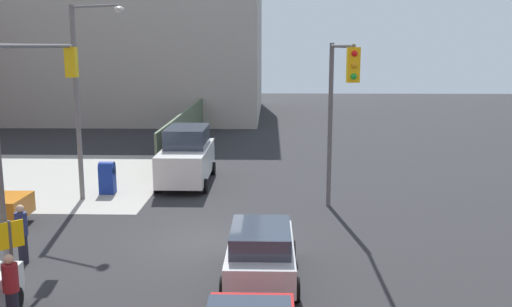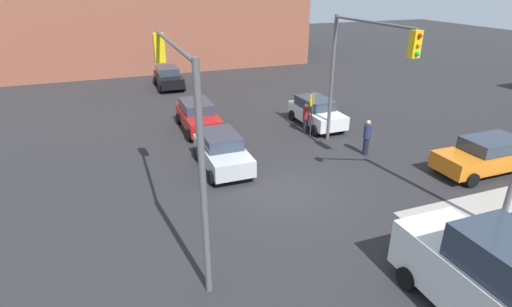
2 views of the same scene
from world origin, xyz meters
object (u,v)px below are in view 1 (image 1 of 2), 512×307
(mailbox_blue, at_px, (107,176))
(pedestrian_crossing, at_px, (11,289))
(van_white_delivery, at_px, (187,156))
(traffic_signal_se_corner, at_px, (338,96))
(traffic_signal_nw_corner, at_px, (33,109))
(sedan_silver, at_px, (261,251))
(pedestrian_waiting, at_px, (22,233))
(street_lamp_corner, at_px, (83,88))

(mailbox_blue, relative_size, pedestrian_crossing, 0.83)
(van_white_delivery, bearing_deg, traffic_signal_se_corner, -134.61)
(traffic_signal_nw_corner, distance_m, mailbox_blue, 9.28)
(mailbox_blue, distance_m, van_white_delivery, 3.87)
(pedestrian_crossing, bearing_deg, traffic_signal_se_corner, -150.42)
(mailbox_blue, xyz_separation_m, sedan_silver, (-9.29, -6.89, 0.08))
(traffic_signal_se_corner, xyz_separation_m, pedestrian_waiting, (-4.09, 9.70, -3.73))
(mailbox_blue, height_order, van_white_delivery, van_white_delivery)
(sedan_silver, relative_size, pedestrian_waiting, 2.26)
(traffic_signal_nw_corner, bearing_deg, street_lamp_corner, 7.58)
(pedestrian_waiting, bearing_deg, van_white_delivery, -12.79)
(street_lamp_corner, bearing_deg, pedestrian_waiting, -177.84)
(mailbox_blue, bearing_deg, street_lamp_corner, 158.07)
(van_white_delivery, xyz_separation_m, pedestrian_waiting, (-10.31, 3.40, -0.34))
(street_lamp_corner, relative_size, sedan_silver, 1.96)
(traffic_signal_nw_corner, distance_m, sedan_silver, 7.49)
(sedan_silver, xyz_separation_m, pedestrian_crossing, (-2.71, 5.69, 0.06))
(sedan_silver, bearing_deg, pedestrian_crossing, 115.50)
(mailbox_blue, bearing_deg, sedan_silver, -143.42)
(mailbox_blue, bearing_deg, pedestrian_crossing, -174.29)
(mailbox_blue, bearing_deg, traffic_signal_se_corner, -113.39)
(traffic_signal_se_corner, distance_m, mailbox_blue, 11.06)
(street_lamp_corner, xyz_separation_m, sedan_silver, (-8.13, -7.36, -3.86))
(sedan_silver, xyz_separation_m, van_white_delivery, (11.39, 3.69, 0.44))
(van_white_delivery, bearing_deg, pedestrian_crossing, 171.93)
(van_white_delivery, bearing_deg, mailbox_blue, 123.34)
(traffic_signal_nw_corner, bearing_deg, mailbox_blue, 3.40)
(traffic_signal_nw_corner, relative_size, traffic_signal_se_corner, 1.00)
(traffic_signal_nw_corner, bearing_deg, pedestrian_crossing, -168.96)
(traffic_signal_se_corner, height_order, pedestrian_crossing, traffic_signal_se_corner)
(sedan_silver, bearing_deg, mailbox_blue, 36.58)
(street_lamp_corner, distance_m, van_white_delivery, 5.98)
(street_lamp_corner, relative_size, mailbox_blue, 5.59)
(traffic_signal_nw_corner, relative_size, street_lamp_corner, 0.81)
(mailbox_blue, xyz_separation_m, van_white_delivery, (2.11, -3.20, 0.52))
(mailbox_blue, relative_size, van_white_delivery, 0.26)
(street_lamp_corner, height_order, pedestrian_waiting, street_lamp_corner)
(sedan_silver, height_order, pedestrian_crossing, pedestrian_crossing)
(traffic_signal_se_corner, height_order, van_white_delivery, traffic_signal_se_corner)
(pedestrian_waiting, bearing_deg, pedestrian_crossing, -154.30)
(traffic_signal_nw_corner, distance_m, pedestrian_waiting, 3.79)
(traffic_signal_nw_corner, xyz_separation_m, van_white_delivery, (10.52, -2.70, -3.38))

